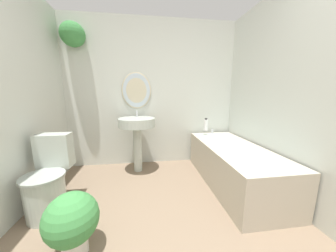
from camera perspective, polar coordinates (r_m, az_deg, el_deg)
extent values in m
cube|color=silver|center=(2.92, -5.17, 10.61)|extent=(2.90, 0.06, 2.40)
ellipsoid|color=beige|center=(2.87, -10.64, 11.72)|extent=(0.48, 0.02, 0.59)
ellipsoid|color=silver|center=(2.87, -10.64, 11.72)|extent=(0.44, 0.01, 0.55)
cylinder|color=silver|center=(3.09, -29.75, 26.77)|extent=(0.15, 0.15, 0.09)
sphere|color=#3D8442|center=(3.07, -29.60, 25.40)|extent=(0.34, 0.34, 0.34)
cube|color=silver|center=(2.27, 36.24, 8.57)|extent=(0.06, 2.61, 2.40)
cylinder|color=#B2BCB2|center=(2.17, -36.02, -18.84)|extent=(0.35, 0.35, 0.41)
cylinder|color=#97A097|center=(2.08, -36.70, -13.57)|extent=(0.38, 0.38, 0.02)
cube|color=#B2BCB2|center=(2.25, -34.01, -6.87)|extent=(0.34, 0.18, 0.37)
cylinder|color=#B2BCB2|center=(2.71, -10.24, -7.66)|extent=(0.13, 0.13, 0.72)
cylinder|color=#B2BCB2|center=(2.60, -10.55, 1.21)|extent=(0.55, 0.55, 0.13)
cylinder|color=silver|center=(2.74, -10.50, 4.11)|extent=(0.02, 0.02, 0.10)
cube|color=#B2A893|center=(2.50, 21.03, -12.17)|extent=(0.70, 1.67, 0.52)
cube|color=#B2BCB2|center=(2.42, 21.41, -6.88)|extent=(0.60, 1.57, 0.04)
cylinder|color=silver|center=(3.04, 14.77, -1.81)|extent=(0.04, 0.04, 0.08)
cylinder|color=white|center=(2.90, 12.68, 0.34)|extent=(0.07, 0.07, 0.18)
cylinder|color=black|center=(2.89, 12.77, 2.37)|extent=(0.04, 0.04, 0.02)
cylinder|color=silver|center=(1.73, -28.95, -31.79)|extent=(0.19, 0.19, 0.14)
sphere|color=#3D8442|center=(1.59, -29.79, -25.51)|extent=(0.39, 0.39, 0.39)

